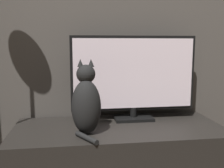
% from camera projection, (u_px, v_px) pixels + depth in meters
% --- Properties ---
extents(tv_stand, '(1.30, 0.56, 0.45)m').
position_uv_depth(tv_stand, '(119.00, 160.00, 1.66)').
color(tv_stand, black).
rests_on(tv_stand, ground_plane).
extents(tv, '(0.84, 0.16, 0.56)m').
position_uv_depth(tv, '(134.00, 76.00, 1.75)').
color(tv, black).
rests_on(tv, tv_stand).
extents(cat, '(0.18, 0.28, 0.43)m').
position_uv_depth(cat, '(86.00, 103.00, 1.49)').
color(cat, black).
rests_on(cat, tv_stand).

